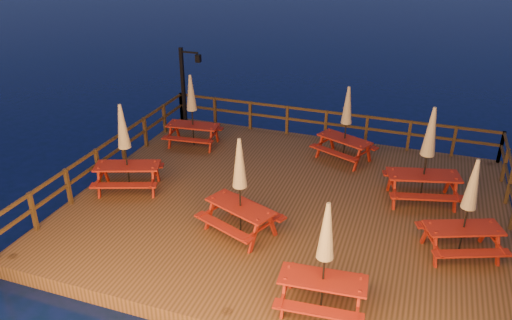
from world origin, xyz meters
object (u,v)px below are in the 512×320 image
Objects in this scene: picnic_table_0 at (125,147)px; picnic_table_1 at (468,207)px; lamp_post at (186,79)px; picnic_table_2 at (240,186)px.

picnic_table_1 is (9.27, -0.11, -0.07)m from picnic_table_0.
picnic_table_2 is at bearing -53.98° from lamp_post.
picnic_table_0 reaches higher than picnic_table_1.
picnic_table_1 is at bearing 31.78° from picnic_table_2.
lamp_post is 5.40m from picnic_table_0.
picnic_table_2 reaches higher than picnic_table_1.
picnic_table_2 is (3.94, -1.00, -0.02)m from picnic_table_0.
picnic_table_2 is at bearing 168.04° from picnic_table_1.
picnic_table_2 is at bearing -34.35° from picnic_table_0.
picnic_table_1 is 0.96× the size of picnic_table_2.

